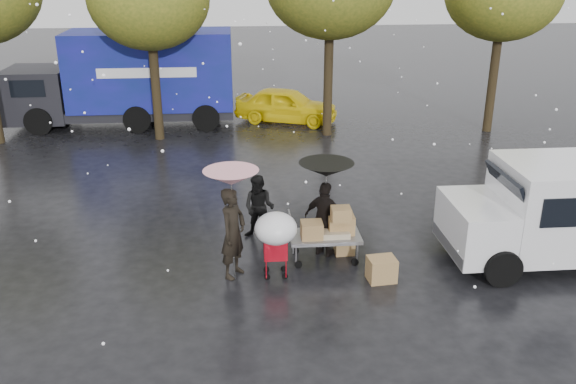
{
  "coord_description": "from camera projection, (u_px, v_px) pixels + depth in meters",
  "views": [
    {
      "loc": [
        -0.77,
        -11.18,
        6.19
      ],
      "look_at": [
        0.3,
        1.0,
        1.36
      ],
      "focal_mm": 38.0,
      "sensor_mm": 36.0,
      "label": 1
    }
  ],
  "objects": [
    {
      "name": "white_van",
      "position": [
        572.0,
        209.0,
        12.77
      ],
      "size": [
        4.91,
        2.18,
        2.2
      ],
      "color": "white",
      "rests_on": "ground"
    },
    {
      "name": "box_ground_far",
      "position": [
        344.0,
        247.0,
        13.37
      ],
      "size": [
        0.44,
        0.35,
        0.33
      ],
      "primitive_type": "cube",
      "rotation": [
        0.0,
        0.0,
        0.04
      ],
      "color": "olive",
      "rests_on": "ground"
    },
    {
      "name": "person_black",
      "position": [
        325.0,
        219.0,
        13.08
      ],
      "size": [
        1.03,
        0.92,
        1.68
      ],
      "primitive_type": "imported",
      "rotation": [
        0.0,
        0.0,
        2.5
      ],
      "color": "black",
      "rests_on": "ground"
    },
    {
      "name": "person_pink",
      "position": [
        233.0,
        233.0,
        12.18
      ],
      "size": [
        0.75,
        0.83,
        1.9
      ],
      "primitive_type": "imported",
      "rotation": [
        0.0,
        0.0,
        1.03
      ],
      "color": "black",
      "rests_on": "ground"
    },
    {
      "name": "vendor_cart",
      "position": [
        329.0,
        229.0,
        12.89
      ],
      "size": [
        1.52,
        0.8,
        1.27
      ],
      "color": "slate",
      "rests_on": "ground"
    },
    {
      "name": "yellow_taxi",
      "position": [
        286.0,
        105.0,
        23.56
      ],
      "size": [
        4.23,
        2.88,
        1.34
      ],
      "primitive_type": "imported",
      "rotation": [
        0.0,
        0.0,
        1.2
      ],
      "color": "yellow",
      "rests_on": "ground"
    },
    {
      "name": "umbrella_pink",
      "position": [
        231.0,
        178.0,
        11.75
      ],
      "size": [
        1.09,
        1.09,
        2.29
      ],
      "color": "#4C4C4C",
      "rests_on": "ground"
    },
    {
      "name": "person_middle",
      "position": [
        259.0,
        208.0,
        13.87
      ],
      "size": [
        0.91,
        0.82,
        1.53
      ],
      "primitive_type": "imported",
      "rotation": [
        0.0,
        0.0,
        -0.39
      ],
      "color": "black",
      "rests_on": "ground"
    },
    {
      "name": "ground",
      "position": [
        278.0,
        271.0,
        12.69
      ],
      "size": [
        90.0,
        90.0,
        0.0
      ],
      "primitive_type": "plane",
      "color": "black",
      "rests_on": "ground"
    },
    {
      "name": "blue_truck",
      "position": [
        129.0,
        79.0,
        22.82
      ],
      "size": [
        8.3,
        2.6,
        3.5
      ],
      "color": "navy",
      "rests_on": "ground"
    },
    {
      "name": "shopping_cart",
      "position": [
        276.0,
        232.0,
        11.98
      ],
      "size": [
        0.84,
        0.84,
        1.46
      ],
      "color": "#A10916",
      "rests_on": "ground"
    },
    {
      "name": "box_ground_near",
      "position": [
        382.0,
        269.0,
        12.25
      ],
      "size": [
        0.59,
        0.49,
        0.49
      ],
      "primitive_type": "cube",
      "rotation": [
        0.0,
        0.0,
        0.1
      ],
      "color": "olive",
      "rests_on": "ground"
    },
    {
      "name": "umbrella_black",
      "position": [
        326.0,
        170.0,
        12.66
      ],
      "size": [
        1.16,
        1.16,
        2.13
      ],
      "color": "#4C4C4C",
      "rests_on": "ground"
    }
  ]
}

